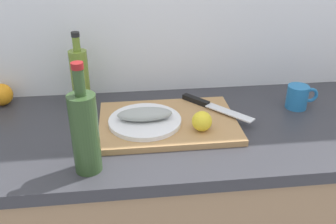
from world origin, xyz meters
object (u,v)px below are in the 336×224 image
cutting_board (168,123)px  fish_fillet (145,114)px  olive_oil_bottle (80,77)px  coffee_mug_0 (298,97)px  lemon_0 (202,121)px  white_plate (145,121)px  wine_bottle (85,131)px  chef_knife (208,105)px

cutting_board → fish_fillet: fish_fillet is taller
olive_oil_bottle → coffee_mug_0: 0.78m
lemon_0 → coffee_mug_0: coffee_mug_0 is taller
white_plate → coffee_mug_0: coffee_mug_0 is taller
white_plate → lemon_0: bearing=-21.2°
cutting_board → olive_oil_bottle: bearing=147.8°
wine_bottle → olive_oil_bottle: bearing=96.7°
cutting_board → chef_knife: 0.17m
white_plate → lemon_0: 0.19m
chef_knife → wine_bottle: size_ratio=0.76×
coffee_mug_0 → cutting_board: bearing=-171.0°
lemon_0 → wine_bottle: bearing=-157.7°
olive_oil_bottle → cutting_board: bearing=-32.2°
coffee_mug_0 → chef_knife: bearing=179.3°
fish_fillet → chef_knife: fish_fillet is taller
cutting_board → lemon_0: lemon_0 is taller
white_plate → chef_knife: chef_knife is taller
chef_knife → wine_bottle: bearing=-94.4°
cutting_board → coffee_mug_0: (0.48, 0.08, 0.03)m
cutting_board → coffee_mug_0: 0.49m
olive_oil_bottle → lemon_0: bearing=-33.8°
wine_bottle → coffee_mug_0: bearing=22.1°
cutting_board → fish_fillet: size_ratio=2.54×
lemon_0 → coffee_mug_0: 0.41m
olive_oil_bottle → coffee_mug_0: olive_oil_bottle is taller
chef_knife → fish_fillet: bearing=-109.9°
fish_fillet → wine_bottle: (-0.17, -0.21, 0.07)m
lemon_0 → olive_oil_bottle: bearing=146.2°
white_plate → lemon_0: lemon_0 is taller
chef_knife → lemon_0: bearing=-60.1°
cutting_board → wine_bottle: wine_bottle is taller
fish_fillet → wine_bottle: wine_bottle is taller
coffee_mug_0 → olive_oil_bottle: bearing=172.1°
chef_knife → lemon_0: size_ratio=3.71×
wine_bottle → coffee_mug_0: 0.79m
olive_oil_bottle → fish_fillet: bearing=-41.9°
coffee_mug_0 → fish_fillet: bearing=-171.2°
cutting_board → olive_oil_bottle: (-0.29, 0.18, 0.10)m
fish_fillet → coffee_mug_0: (0.56, 0.09, -0.01)m
lemon_0 → wine_bottle: size_ratio=0.20×
cutting_board → wine_bottle: 0.35m
fish_fillet → white_plate: bearing=-90.0°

